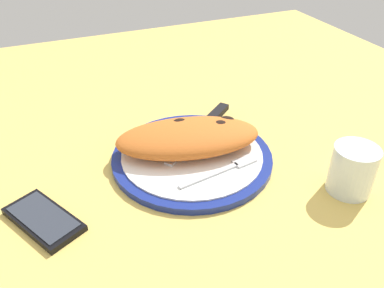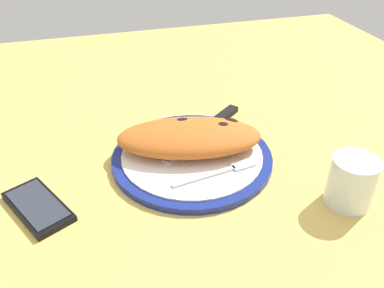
{
  "view_description": "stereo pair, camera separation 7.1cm",
  "coord_description": "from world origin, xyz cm",
  "px_view_note": "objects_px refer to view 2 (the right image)",
  "views": [
    {
      "loc": [
        -23.12,
        -54.5,
        43.13
      ],
      "look_at": [
        0.0,
        0.0,
        3.54
      ],
      "focal_mm": 37.69,
      "sensor_mm": 36.0,
      "label": 1
    },
    {
      "loc": [
        -16.42,
        -56.88,
        43.13
      ],
      "look_at": [
        0.0,
        0.0,
        3.54
      ],
      "focal_mm": 37.69,
      "sensor_mm": 36.0,
      "label": 2
    }
  ],
  "objects_px": {
    "calzone": "(188,137)",
    "fork": "(221,171)",
    "knife": "(213,124)",
    "smartphone": "(38,206)",
    "plate": "(192,157)",
    "water_glass": "(351,184)"
  },
  "relations": [
    {
      "from": "plate",
      "to": "calzone",
      "type": "relative_size",
      "value": 1.03
    },
    {
      "from": "fork",
      "to": "smartphone",
      "type": "height_order",
      "value": "fork"
    },
    {
      "from": "fork",
      "to": "knife",
      "type": "distance_m",
      "value": 0.15
    },
    {
      "from": "fork",
      "to": "calzone",
      "type": "bearing_deg",
      "value": 111.73
    },
    {
      "from": "knife",
      "to": "water_glass",
      "type": "xyz_separation_m",
      "value": [
        0.14,
        -0.25,
        0.02
      ]
    },
    {
      "from": "calzone",
      "to": "knife",
      "type": "bearing_deg",
      "value": 40.99
    },
    {
      "from": "calzone",
      "to": "water_glass",
      "type": "bearing_deg",
      "value": -43.03
    },
    {
      "from": "plate",
      "to": "water_glass",
      "type": "height_order",
      "value": "water_glass"
    },
    {
      "from": "plate",
      "to": "calzone",
      "type": "distance_m",
      "value": 0.04
    },
    {
      "from": "calzone",
      "to": "knife",
      "type": "height_order",
      "value": "calzone"
    },
    {
      "from": "water_glass",
      "to": "plate",
      "type": "bearing_deg",
      "value": 139.41
    },
    {
      "from": "plate",
      "to": "fork",
      "type": "height_order",
      "value": "fork"
    },
    {
      "from": "fork",
      "to": "water_glass",
      "type": "height_order",
      "value": "water_glass"
    },
    {
      "from": "plate",
      "to": "knife",
      "type": "xyz_separation_m",
      "value": [
        0.07,
        0.08,
        0.01
      ]
    },
    {
      "from": "smartphone",
      "to": "calzone",
      "type": "bearing_deg",
      "value": 16.06
    },
    {
      "from": "calzone",
      "to": "fork",
      "type": "xyz_separation_m",
      "value": [
        0.03,
        -0.08,
        -0.02
      ]
    },
    {
      "from": "smartphone",
      "to": "water_glass",
      "type": "relative_size",
      "value": 1.77
    },
    {
      "from": "fork",
      "to": "plate",
      "type": "bearing_deg",
      "value": 115.25
    },
    {
      "from": "fork",
      "to": "knife",
      "type": "xyz_separation_m",
      "value": [
        0.03,
        0.14,
        0.0
      ]
    },
    {
      "from": "plate",
      "to": "smartphone",
      "type": "xyz_separation_m",
      "value": [
        -0.26,
        -0.06,
        -0.0
      ]
    },
    {
      "from": "plate",
      "to": "water_glass",
      "type": "distance_m",
      "value": 0.27
    },
    {
      "from": "calzone",
      "to": "fork",
      "type": "bearing_deg",
      "value": -68.27
    }
  ]
}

